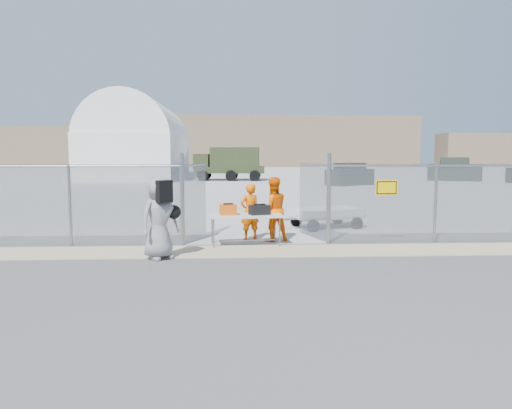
{
  "coord_description": "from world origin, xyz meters",
  "views": [
    {
      "loc": [
        -0.66,
        -11.52,
        2.51
      ],
      "look_at": [
        0.0,
        2.0,
        1.1
      ],
      "focal_mm": 35.0,
      "sensor_mm": 36.0,
      "label": 1
    }
  ],
  "objects": [
    {
      "name": "black_duffel",
      "position": [
        0.09,
        1.83,
        0.97
      ],
      "size": [
        0.6,
        0.46,
        0.26
      ],
      "primitive_type": "cube",
      "rotation": [
        0.0,
        0.0,
        0.32
      ],
      "color": "black",
      "rests_on": "folding_table"
    },
    {
      "name": "parked_vehicle_mid",
      "position": [
        19.33,
        32.43,
        1.02
      ],
      "size": [
        4.94,
        3.53,
        2.04
      ],
      "primitive_type": null,
      "rotation": [
        0.0,
        0.0,
        -0.37
      ],
      "color": "#252D26",
      "rests_on": "ground"
    },
    {
      "name": "visitor",
      "position": [
        -2.37,
        0.23,
        0.97
      ],
      "size": [
        1.13,
        1.08,
        1.94
      ],
      "primitive_type": "imported",
      "rotation": [
        0.0,
        0.0,
        0.69
      ],
      "color": "gray",
      "rests_on": "ground"
    },
    {
      "name": "folding_table",
      "position": [
        -0.3,
        1.83,
        0.42
      ],
      "size": [
        2.06,
        1.02,
        0.84
      ],
      "primitive_type": null,
      "rotation": [
        0.0,
        0.0,
        0.1
      ],
      "color": "silver",
      "rests_on": "ground"
    },
    {
      "name": "parked_vehicle_near",
      "position": [
        8.46,
        26.59,
        0.84
      ],
      "size": [
        4.04,
        3.44,
        1.69
      ],
      "primitive_type": null,
      "rotation": [
        0.0,
        0.0,
        0.58
      ],
      "color": "#252D26",
      "rests_on": "ground"
    },
    {
      "name": "distant_hills",
      "position": [
        5.0,
        78.0,
        4.5
      ],
      "size": [
        140.0,
        6.0,
        9.0
      ],
      "primitive_type": null,
      "color": "#7F684F",
      "rests_on": "ground"
    },
    {
      "name": "security_worker_right",
      "position": [
        0.5,
        2.45,
        0.91
      ],
      "size": [
        1.04,
        0.9,
        1.83
      ],
      "primitive_type": "imported",
      "rotation": [
        0.0,
        0.0,
        3.4
      ],
      "color": "#FC6602",
      "rests_on": "ground"
    },
    {
      "name": "tarmac_inside",
      "position": [
        0.0,
        42.0,
        0.01
      ],
      "size": [
        160.0,
        80.0,
        0.01
      ],
      "primitive_type": "cube",
      "color": "#ABABAB",
      "rests_on": "ground"
    },
    {
      "name": "military_truck",
      "position": [
        -0.82,
        33.83,
        1.49
      ],
      "size": [
        6.42,
        2.79,
        2.99
      ],
      "primitive_type": null,
      "rotation": [
        0.0,
        0.0,
        -0.08
      ],
      "color": "#2B361B",
      "rests_on": "ground"
    },
    {
      "name": "orange_bag",
      "position": [
        -0.76,
        1.81,
        0.98
      ],
      "size": [
        0.48,
        0.35,
        0.28
      ],
      "primitive_type": "cube",
      "rotation": [
        0.0,
        0.0,
        0.13
      ],
      "color": "orange",
      "rests_on": "folding_table"
    },
    {
      "name": "chain_link_fence",
      "position": [
        0.0,
        2.0,
        1.1
      ],
      "size": [
        40.0,
        0.2,
        2.2
      ],
      "primitive_type": null,
      "color": "gray",
      "rests_on": "ground"
    },
    {
      "name": "dirt_strip",
      "position": [
        0.0,
        1.0,
        0.01
      ],
      "size": [
        44.0,
        1.6,
        0.01
      ],
      "primitive_type": "cube",
      "color": "tan",
      "rests_on": "ground"
    },
    {
      "name": "quonset_hangar",
      "position": [
        -10.0,
        40.0,
        4.0
      ],
      "size": [
        9.0,
        18.0,
        8.0
      ],
      "primitive_type": null,
      "color": "white",
      "rests_on": "ground"
    },
    {
      "name": "security_worker_left",
      "position": [
        -0.15,
        2.74,
        0.81
      ],
      "size": [
        0.7,
        0.59,
        1.63
      ],
      "primitive_type": "imported",
      "rotation": [
        0.0,
        0.0,
        3.54
      ],
      "color": "#FC6602",
      "rests_on": "ground"
    },
    {
      "name": "ground",
      "position": [
        0.0,
        0.0,
        0.0
      ],
      "size": [
        160.0,
        160.0,
        0.0
      ],
      "primitive_type": "plane",
      "color": "#3E3E3E"
    },
    {
      "name": "utility_trailer",
      "position": [
        2.49,
        4.89,
        0.36
      ],
      "size": [
        3.25,
        2.32,
        0.71
      ],
      "primitive_type": null,
      "rotation": [
        0.0,
        0.0,
        0.31
      ],
      "color": "silver",
      "rests_on": "ground"
    }
  ]
}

